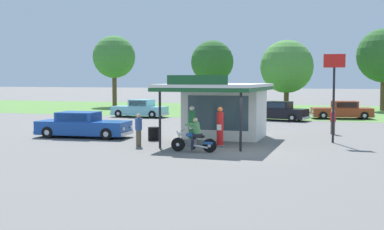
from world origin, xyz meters
The scene contains 18 objects.
ground_plane centered at (0.00, 0.00, 0.00)m, with size 300.00×300.00×0.00m, color slate.
grass_verge_strip centered at (0.00, 30.00, 0.00)m, with size 120.00×24.00×0.01m, color #56843D.
service_station_kiosk centered at (-1.89, 4.52, 1.80)m, with size 4.90×7.35×3.53m.
gas_pump_nearside centered at (-2.61, 1.03, 0.92)m, with size 0.44×0.44×2.02m.
gas_pump_offside centered at (-1.16, 1.03, 0.91)m, with size 0.44×0.44×1.98m.
motorcycle_with_rider centered at (-1.86, -0.91, 0.65)m, with size 2.15×0.70×1.58m.
featured_classic_sedan centered at (-9.70, 2.58, 0.67)m, with size 5.56×2.31×1.46m.
parked_car_back_row_centre_right centered at (4.23, 21.00, 0.67)m, with size 5.34×2.98×1.49m.
parked_car_back_row_right centered at (-12.66, 17.37, 0.69)m, with size 5.01×2.08×1.54m.
parked_car_back_row_far_left centered at (-0.84, 17.72, 0.69)m, with size 5.47×2.87×1.53m.
bystander_leaning_by_kiosk centered at (-5.08, 0.05, 0.86)m, with size 0.34×0.34×1.63m.
bystander_strolling_foreground centered at (3.92, 8.58, 0.79)m, with size 0.34×0.34×1.52m.
tree_oak_right centered at (8.13, 33.20, 5.75)m, with size 5.64×5.64×8.60m.
tree_oak_left centered at (-22.47, 31.96, 5.96)m, with size 5.12×5.12×8.56m.
tree_oak_far_right centered at (-1.77, 30.80, 4.54)m, with size 5.63×5.63×7.46m.
tree_oak_centre centered at (-10.57, 33.57, 5.16)m, with size 4.95×5.26×7.80m.
roadside_pole_sign centered at (4.07, 4.45, 3.18)m, with size 1.10×0.12×4.64m.
spare_tire_stack centered at (-5.29, 2.53, 0.36)m, with size 0.60×0.60×0.72m.
Camera 1 is at (4.94, -22.38, 3.36)m, focal length 46.30 mm.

